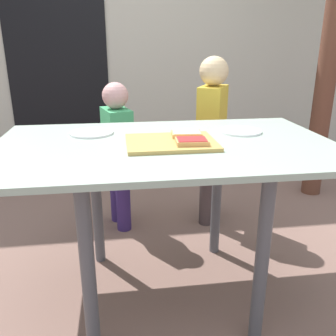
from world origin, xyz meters
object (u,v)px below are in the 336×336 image
dining_table (166,164)px  plate_white_left (92,133)px  cutting_board (171,142)px  plate_white_right (240,131)px  pizza_slice_near_right (192,141)px  pizza_slice_far_right (186,134)px  child_left (118,149)px  child_right (212,130)px

dining_table → plate_white_left: 0.39m
cutting_board → plate_white_right: 0.39m
pizza_slice_near_right → pizza_slice_far_right: (0.00, 0.12, 0.00)m
pizza_slice_far_right → child_left: size_ratio=0.14×
child_left → child_right: size_ratio=0.87×
pizza_slice_near_right → child_right: 0.87m
cutting_board → child_right: 0.84m
plate_white_right → child_left: (-0.57, 0.58, -0.23)m
pizza_slice_far_right → plate_white_right: bearing=20.3°
dining_table → pizza_slice_far_right: (0.09, 0.04, 0.12)m
plate_white_left → child_left: size_ratio=0.21×
pizza_slice_far_right → plate_white_left: 0.44m
pizza_slice_near_right → plate_white_right: pizza_slice_near_right is taller
cutting_board → plate_white_right: (0.35, 0.16, -0.00)m
cutting_board → child_left: child_left is taller
child_left → pizza_slice_far_right: bearing=-66.7°
child_right → pizza_slice_near_right: bearing=-110.1°
cutting_board → child_left: size_ratio=0.39×
pizza_slice_near_right → child_right: bearing=69.9°
pizza_slice_near_right → cutting_board: bearing=140.9°
pizza_slice_near_right → plate_white_right: (0.28, 0.22, -0.02)m
child_right → cutting_board: bearing=-116.4°
dining_table → plate_white_right: bearing=20.7°
pizza_slice_far_right → child_right: size_ratio=0.12×
pizza_slice_near_right → child_left: 0.90m
pizza_slice_near_right → plate_white_left: 0.50m
pizza_slice_near_right → plate_white_right: 0.36m
plate_white_right → plate_white_left: bearing=174.8°
pizza_slice_far_right → child_right: bearing=66.7°
pizza_slice_near_right → pizza_slice_far_right: 0.12m
child_left → child_right: (0.59, -0.00, 0.10)m
pizza_slice_far_right → plate_white_right: 0.29m
plate_white_left → child_right: child_right is taller
child_right → child_left: bearing=179.8°
pizza_slice_far_right → child_left: child_left is taller
plate_white_right → child_left: child_left is taller
child_right → pizza_slice_far_right: bearing=-113.3°
dining_table → pizza_slice_near_right: size_ratio=10.78×
dining_table → pizza_slice_near_right: (0.09, -0.09, 0.12)m
cutting_board → pizza_slice_far_right: size_ratio=2.74×
pizza_slice_far_right → plate_white_right: size_ratio=0.67×
pizza_slice_far_right → child_left: (-0.29, 0.69, -0.25)m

